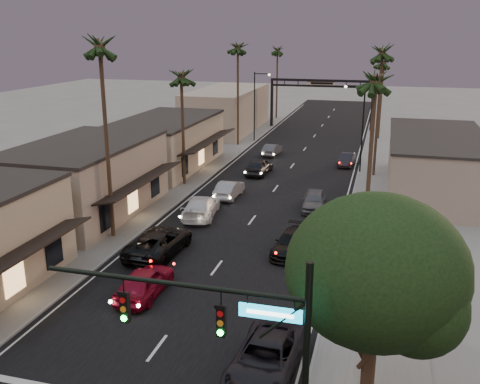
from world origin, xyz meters
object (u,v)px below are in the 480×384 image
Objects in this scene: palm_ld at (238,45)px; oncoming_silver at (229,189)px; palm_lc at (181,72)px; curbside_near at (266,358)px; palm_rb at (383,48)px; streetlight_left at (257,101)px; palm_ra at (376,75)px; streetlight_right at (360,121)px; palm_far at (278,48)px; oncoming_pickup at (159,242)px; oncoming_red at (145,282)px; curbside_black at (292,243)px; traffic_signal at (243,338)px; arch at (321,91)px; palm_rc at (384,60)px; palm_lb at (99,41)px; corner_tree at (378,277)px.

palm_ld is 25.22m from oncoming_silver.
palm_lc reaches higher than curbside_near.
palm_rb is (17.20, 8.00, 1.95)m from palm_lc.
streetlight_left is 0.68× the size of palm_ra.
streetlight_right is at bearing -32.79° from palm_ld.
palm_lc is 0.86× the size of palm_rb.
palm_far is 2.17× the size of oncoming_pickup.
oncoming_red is 0.97× the size of curbside_black.
curbside_black is (-1.63, 18.54, -4.37)m from traffic_signal.
palm_far reaches higher than streetlight_right.
arch is at bearing -92.57° from oncoming_red.
palm_ld reaches higher than oncoming_red.
arch reaches higher than oncoming_pickup.
palm_lc is 32.86m from palm_rc.
streetlight_right reaches higher than oncoming_pickup.
palm_ra is at bearing -161.47° from oncoming_pickup.
oncoming_red is (-9.64, -30.40, -4.52)m from streetlight_right.
palm_lb is 22.55m from curbside_near.
streetlight_left is 36.93m from palm_lb.
streetlight_left is at bearing 111.77° from curbside_black.
oncoming_pickup is (4.35, -34.90, -11.57)m from palm_ld.
palm_lc is 20.90m from curbside_black.
traffic_signal is at bearing 123.34° from oncoming_pickup.
palm_far is 46.26m from oncoming_silver.
corner_tree is 37.12m from palm_rb.
palm_far reaches higher than curbside_black.
palm_ld is at bearing 147.40° from palm_rb.
palm_lc is 0.86× the size of palm_ld.
curbside_black is at bearing 109.75° from corner_tree.
oncoming_red is at bearing -102.90° from palm_rc.
palm_rb reaches higher than streetlight_left.
palm_far reaches higher than oncoming_red.
traffic_signal is at bearing -98.28° from palm_ra.
palm_lc is 11.38m from oncoming_silver.
corner_tree is 34.09m from palm_lc.
streetlight_right is at bearing -112.53° from oncoming_pickup.
oncoming_pickup reaches higher than oncoming_red.
streetlight_left is 50.29m from curbside_near.
palm_lb is 56.03m from palm_far.
oncoming_pickup is (-12.85, -23.90, -11.57)m from palm_rb.
palm_ra is at bearing -90.00° from palm_rc.
palm_lb is 1.07× the size of palm_rb.
streetlight_right is 16.26m from oncoming_silver.
streetlight_right reaches higher than traffic_signal.
oncoming_silver is (0.89, 13.17, -0.10)m from oncoming_pickup.
curbside_black is (12.66, 0.54, -12.68)m from palm_lb.
palm_rb is at bearing -110.81° from oncoming_red.
palm_rc is 55.55m from curbside_near.
oncoming_silver is (5.23, -2.73, -9.72)m from palm_lc.
streetlight_right reaches higher than curbside_near.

